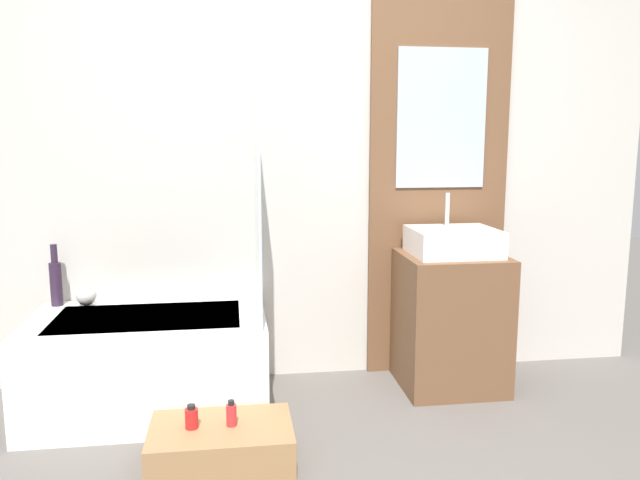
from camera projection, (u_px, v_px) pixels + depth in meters
name	position (u px, v px, depth m)	size (l,w,h in m)	color
wall_tiled_back	(295.00, 154.00, 3.54)	(4.20, 0.06, 2.60)	beige
wall_wood_accent	(439.00, 151.00, 3.60)	(0.82, 0.04, 2.60)	brown
bathtub	(150.00, 363.00, 3.19)	(1.18, 0.73, 0.50)	white
glass_shower_screen	(257.00, 201.00, 3.05)	(0.01, 0.51, 1.18)	silver
wooden_step_bench	(221.00, 445.00, 2.69)	(0.61, 0.40, 0.17)	#997047
vanity_cabinet	(450.00, 321.00, 3.49)	(0.55, 0.51, 0.76)	brown
sink	(453.00, 242.00, 3.41)	(0.46, 0.39, 0.33)	white
vase_tall_dark	(56.00, 281.00, 3.34)	(0.06, 0.06, 0.33)	#2D1E33
vase_round_light	(86.00, 296.00, 3.35)	(0.10, 0.10, 0.10)	silver
bottle_soap_primary	(192.00, 418.00, 2.65)	(0.06, 0.06, 0.10)	red
bottle_soap_secondary	(231.00, 414.00, 2.67)	(0.04, 0.04, 0.11)	red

